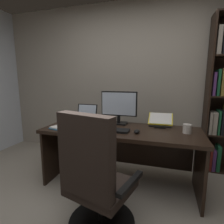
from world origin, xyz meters
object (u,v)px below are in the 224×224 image
(computer_mouse, at_px, (137,131))
(pen, at_px, (98,126))
(notepad, at_px, (96,127))
(monitor, at_px, (119,108))
(reading_stand_with_book, at_px, (160,120))
(laptop, at_px, (85,118))
(coffee_mug, at_px, (187,129))
(open_binder, at_px, (69,128))
(desk, at_px, (122,142))
(office_chair, at_px, (95,185))
(keyboard, at_px, (111,130))

(computer_mouse, height_order, pen, computer_mouse)
(pen, bearing_deg, notepad, 180.00)
(monitor, relative_size, reading_stand_with_book, 1.61)
(computer_mouse, height_order, reading_stand_with_book, reading_stand_with_book)
(reading_stand_with_book, relative_size, pen, 2.13)
(laptop, xyz_separation_m, coffee_mug, (1.34, -0.19, -0.00))
(notepad, xyz_separation_m, coffee_mug, (1.06, 0.05, 0.04))
(open_binder, bearing_deg, desk, 35.85)
(desk, bearing_deg, open_binder, -157.01)
(notepad, bearing_deg, computer_mouse, -12.32)
(office_chair, height_order, keyboard, office_chair)
(office_chair, relative_size, notepad, 5.08)
(monitor, height_order, notepad, monitor)
(desk, distance_m, laptop, 0.65)
(desk, bearing_deg, office_chair, -91.36)
(laptop, bearing_deg, desk, -14.54)
(reading_stand_with_book, bearing_deg, laptop, -177.15)
(office_chair, distance_m, pen, 0.86)
(computer_mouse, bearing_deg, keyboard, 180.00)
(monitor, bearing_deg, laptop, 179.74)
(open_binder, bearing_deg, computer_mouse, 16.37)
(monitor, xyz_separation_m, reading_stand_with_book, (0.54, 0.05, -0.14))
(monitor, bearing_deg, reading_stand_with_book, 5.75)
(keyboard, bearing_deg, desk, 67.46)
(monitor, xyz_separation_m, coffee_mug, (0.83, -0.19, -0.17))
(pen, bearing_deg, keyboard, -29.18)
(desk, bearing_deg, reading_stand_with_book, 24.37)
(desk, distance_m, pen, 0.37)
(desk, xyz_separation_m, reading_stand_with_book, (0.45, 0.20, 0.27))
(pen, bearing_deg, reading_stand_with_book, 21.61)
(laptop, height_order, open_binder, laptop)
(keyboard, xyz_separation_m, coffee_mug, (0.83, 0.16, 0.04))
(office_chair, relative_size, pen, 7.62)
(computer_mouse, relative_size, coffee_mug, 1.05)
(keyboard, bearing_deg, open_binder, -174.44)
(monitor, relative_size, open_binder, 1.03)
(office_chair, bearing_deg, pen, 124.19)
(office_chair, xyz_separation_m, coffee_mug, (0.77, 0.82, 0.32))
(monitor, xyz_separation_m, pen, (-0.21, -0.24, -0.21))
(notepad, bearing_deg, reading_stand_with_book, 21.09)
(desk, relative_size, open_binder, 4.01)
(reading_stand_with_book, bearing_deg, open_binder, -156.41)
(notepad, relative_size, pen, 1.50)
(monitor, height_order, laptop, monitor)
(keyboard, bearing_deg, office_chair, -84.37)
(office_chair, relative_size, reading_stand_with_book, 3.58)
(coffee_mug, bearing_deg, open_binder, -170.98)
(reading_stand_with_book, bearing_deg, coffee_mug, -39.49)
(keyboard, height_order, reading_stand_with_book, reading_stand_with_book)
(monitor, relative_size, laptop, 1.59)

